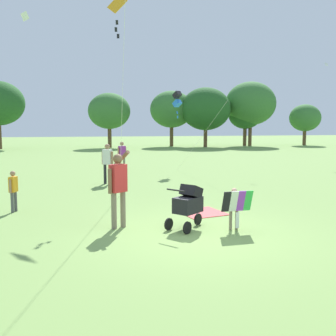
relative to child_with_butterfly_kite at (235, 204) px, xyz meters
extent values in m
plane|color=#75994C|center=(-0.90, -0.22, -0.60)|extent=(120.00, 120.00, 0.00)
cylinder|color=brown|center=(-11.60, 29.96, 0.53)|extent=(0.36, 0.36, 2.25)
cylinder|color=brown|center=(-1.74, 30.34, 0.34)|extent=(0.36, 0.36, 1.88)
ellipsoid|color=#387033|center=(-1.74, 30.34, 2.88)|extent=(3.99, 3.60, 3.40)
cylinder|color=brown|center=(4.46, 31.32, 0.40)|extent=(0.36, 0.36, 1.98)
ellipsoid|color=#387033|center=(4.46, 31.32, 3.11)|extent=(4.30, 3.87, 3.66)
cylinder|color=brown|center=(7.59, 29.90, 0.28)|extent=(0.36, 0.36, 1.75)
ellipsoid|color=#235623|center=(7.59, 29.90, 3.11)|extent=(4.89, 4.40, 4.16)
cylinder|color=brown|center=(12.07, 30.97, 0.32)|extent=(0.36, 0.36, 1.83)
ellipsoid|color=#235623|center=(12.07, 30.97, 2.61)|extent=(3.46, 3.11, 2.94)
cylinder|color=brown|center=(12.54, 30.73, 0.53)|extent=(0.36, 0.36, 2.24)
ellipsoid|color=#387033|center=(12.54, 30.73, 3.71)|extent=(5.17, 4.65, 4.39)
cylinder|color=brown|center=(18.68, 30.87, 0.18)|extent=(0.36, 0.36, 1.55)
ellipsoid|color=#387033|center=(18.68, 30.87, 2.28)|extent=(3.32, 2.99, 2.82)
cylinder|color=#7F705B|center=(0.07, 0.05, -0.36)|extent=(0.07, 0.07, 0.48)
cylinder|color=#7F705B|center=(-0.08, 0.04, -0.36)|extent=(0.07, 0.07, 0.48)
cube|color=red|center=(0.00, 0.05, 0.06)|extent=(0.22, 0.15, 0.36)
cylinder|color=tan|center=(0.13, 0.06, 0.03)|extent=(0.05, 0.05, 0.32)
cylinder|color=tan|center=(-0.13, 0.03, 0.03)|extent=(0.05, 0.05, 0.32)
sphere|color=tan|center=(0.00, 0.05, 0.31)|extent=(0.12, 0.12, 0.12)
cube|color=green|center=(0.27, -0.11, 0.10)|extent=(0.19, 0.18, 0.48)
cube|color=purple|center=(0.10, -0.13, 0.10)|extent=(0.19, 0.18, 0.48)
cube|color=white|center=(-0.08, -0.14, 0.10)|extent=(0.19, 0.18, 0.48)
cube|color=black|center=(-0.25, -0.16, 0.10)|extent=(0.19, 0.18, 0.48)
cube|color=white|center=(0.01, -0.15, -0.33)|extent=(0.08, 0.02, 0.36)
cylinder|color=#7F705B|center=(-2.70, 0.58, -0.17)|extent=(0.12, 0.12, 0.85)
cylinder|color=#7F705B|center=(-2.48, 0.73, -0.17)|extent=(0.12, 0.12, 0.85)
cube|color=red|center=(-2.59, 0.66, 0.57)|extent=(0.44, 0.40, 0.64)
cylinder|color=brown|center=(-2.78, 0.52, 0.53)|extent=(0.09, 0.09, 0.57)
cylinder|color=brown|center=(-2.48, 0.91, 1.01)|extent=(0.37, 0.48, 0.40)
sphere|color=brown|center=(-2.59, 0.66, 1.02)|extent=(0.22, 0.22, 0.22)
cylinder|color=black|center=(-0.70, 0.59, -0.46)|extent=(0.24, 0.21, 0.28)
cylinder|color=black|center=(-1.48, 0.26, -0.46)|extent=(0.24, 0.21, 0.28)
cylinder|color=black|center=(-1.13, -0.13, -0.46)|extent=(0.24, 0.21, 0.28)
cube|color=black|center=(-1.02, 0.31, -0.04)|extent=(0.77, 0.75, 0.36)
cube|color=black|center=(-0.92, 0.40, 0.26)|extent=(0.59, 0.59, 0.35)
cylinder|color=black|center=(-1.37, 0.01, 0.36)|extent=(0.35, 0.39, 0.04)
cube|color=#F4A319|center=(-2.33, 4.69, 5.55)|extent=(0.62, 0.64, 0.72)
cube|color=black|center=(-2.34, 4.73, 5.00)|extent=(0.09, 0.06, 0.14)
cube|color=black|center=(-2.37, 4.73, 4.78)|extent=(0.09, 0.05, 0.14)
cube|color=black|center=(-2.31, 4.64, 4.56)|extent=(0.08, 0.04, 0.14)
cylinder|color=silver|center=(-2.33, 2.75, 2.40)|extent=(0.02, 3.89, 5.98)
cube|color=black|center=(0.96, 11.29, 3.19)|extent=(0.50, 0.52, 0.39)
cube|color=blue|center=(0.96, 11.29, 2.78)|extent=(0.50, 0.52, 0.39)
cube|color=blue|center=(0.96, 11.29, 2.32)|extent=(0.09, 0.09, 0.14)
cube|color=blue|center=(0.97, 11.24, 2.10)|extent=(0.07, 0.06, 0.14)
cylinder|color=silver|center=(1.72, 9.65, 1.08)|extent=(1.53, 3.28, 3.36)
cube|color=white|center=(-6.68, 14.82, 7.49)|extent=(0.40, 0.42, 0.54)
cube|color=white|center=(16.24, 23.29, 6.70)|extent=(0.32, 0.22, 0.31)
cylinder|color=#7F705B|center=(-1.72, 11.21, -0.23)|extent=(0.11, 0.11, 0.73)
cylinder|color=#7F705B|center=(-1.92, 11.11, -0.23)|extent=(0.11, 0.11, 0.73)
cube|color=purple|center=(-1.82, 11.16, 0.41)|extent=(0.38, 0.32, 0.55)
cylinder|color=#A37556|center=(-1.64, 11.25, 0.38)|extent=(0.08, 0.08, 0.49)
cylinder|color=#A37556|center=(-2.00, 11.07, 0.38)|extent=(0.08, 0.08, 0.49)
sphere|color=#A37556|center=(-1.82, 11.16, 0.80)|extent=(0.19, 0.19, 0.19)
cylinder|color=#232328|center=(-2.73, 7.51, -0.20)|extent=(0.11, 0.11, 0.78)
cylinder|color=#232328|center=(-2.53, 7.38, -0.20)|extent=(0.11, 0.11, 0.78)
cube|color=silver|center=(-2.63, 7.44, 0.48)|extent=(0.40, 0.37, 0.59)
cylinder|color=#A37556|center=(-2.81, 7.56, 0.44)|extent=(0.08, 0.08, 0.52)
cylinder|color=#A37556|center=(-2.45, 7.33, 0.44)|extent=(0.08, 0.08, 0.52)
sphere|color=#A37556|center=(-2.63, 7.44, 0.90)|extent=(0.20, 0.20, 0.20)
cylinder|color=#4C4C51|center=(-5.34, 2.76, -0.32)|extent=(0.08, 0.08, 0.56)
cylinder|color=#4C4C51|center=(-5.29, 2.93, -0.32)|extent=(0.08, 0.08, 0.56)
cube|color=orange|center=(-5.31, 2.84, 0.17)|extent=(0.22, 0.28, 0.42)
cylinder|color=#A37556|center=(-5.36, 2.70, 0.14)|extent=(0.06, 0.06, 0.37)
cylinder|color=#A37556|center=(-5.27, 2.99, 0.14)|extent=(0.06, 0.06, 0.37)
sphere|color=#A37556|center=(-5.31, 2.84, 0.47)|extent=(0.14, 0.14, 0.14)
cube|color=#CC3D3D|center=(-0.28, 1.82, -0.59)|extent=(1.38, 1.39, 0.02)
camera|label=1|loc=(-3.08, -8.57, 1.86)|focal=43.11mm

